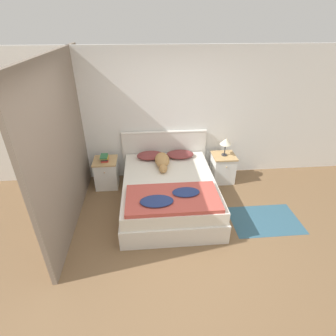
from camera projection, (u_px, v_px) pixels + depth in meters
ground_plane at (171, 247)px, 3.86m from camera, size 16.00×16.00×0.00m
wall_back at (161, 117)px, 5.07m from camera, size 9.00×0.06×2.55m
wall_side_left at (66, 142)px, 4.02m from camera, size 0.06×3.10×2.55m
bed at (169, 192)px, 4.60m from camera, size 1.61×2.05×0.55m
headboard at (164, 153)px, 5.38m from camera, size 1.69×0.06×1.01m
nightstand_left at (107, 173)px, 5.14m from camera, size 0.45×0.46×0.57m
nightstand_right at (223, 168)px, 5.32m from camera, size 0.45×0.46×0.57m
pillow_left at (151, 155)px, 5.10m from camera, size 0.54×0.35×0.12m
pillow_right at (180, 154)px, 5.15m from camera, size 0.54×0.35×0.12m
quilt at (172, 198)px, 3.93m from camera, size 1.40×0.76×0.11m
dog at (162, 161)px, 4.82m from camera, size 0.27×0.68×0.22m
book_stack at (104, 158)px, 4.96m from camera, size 0.16×0.22×0.11m
table_lamp at (226, 142)px, 5.04m from camera, size 0.23×0.23×0.36m
rug at (265, 220)px, 4.37m from camera, size 1.13×0.77×0.00m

